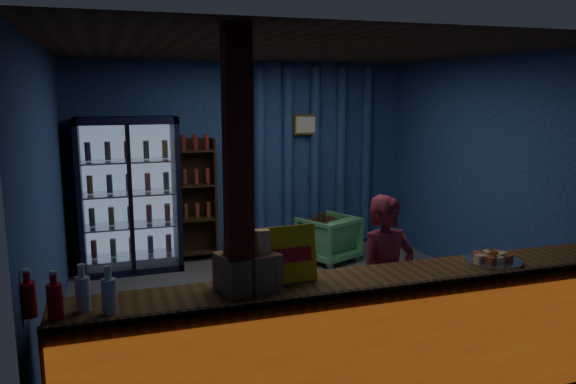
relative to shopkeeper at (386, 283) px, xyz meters
The scene contains 16 objects.
ground 1.59m from the shopkeeper, 100.30° to the left, with size 4.60×4.60×0.00m, color #515154.
room_walls 1.67m from the shopkeeper, 100.30° to the left, with size 4.60×4.60×4.60m.
counter 0.61m from the shopkeeper, 116.78° to the right, with size 4.40×0.57×0.99m.
support_post 1.52m from the shopkeeper, 159.19° to the right, with size 0.16×0.16×2.60m, color maroon.
beverage_cooler 3.79m from the shopkeeper, 118.52° to the left, with size 1.20×0.62×1.90m.
bottle_shelf 3.59m from the shopkeeper, 105.42° to the left, with size 0.50×0.28×1.60m.
curtain_folds 3.67m from the shopkeeper, 78.13° to the left, with size 1.74×0.14×2.50m.
framed_picture 3.70m from the shopkeeper, 80.35° to the left, with size 0.36×0.04×0.28m.
shopkeeper is the anchor object (origin of this frame).
green_chair 2.92m from the shopkeeper, 76.73° to the left, with size 0.65×0.66×0.60m, color #55AA5F.
side_table 2.99m from the shopkeeper, 78.53° to the left, with size 0.64×0.52×0.63m.
yellow_sign 1.15m from the shopkeeper, 158.35° to the right, with size 0.48×0.12×0.38m.
soda_bottles 2.39m from the shopkeeper, 167.12° to the right, with size 0.52×0.17×0.28m.
snack_box_left 1.36m from the shopkeeper, 161.17° to the right, with size 0.42×0.37×0.38m.
snack_box_centre 1.29m from the shopkeeper, 161.43° to the right, with size 0.33×0.30×0.30m.
pastry_tray 0.83m from the shopkeeper, 35.81° to the right, with size 0.42×0.42×0.07m.
Camera 1 is at (-1.82, -5.19, 2.21)m, focal length 35.00 mm.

